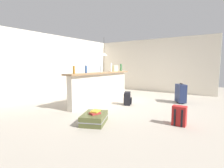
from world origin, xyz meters
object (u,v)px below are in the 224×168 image
at_px(backpack_red, 179,116).
at_px(suitcase_flat_olive, 94,118).
at_px(bottle_white, 111,67).
at_px(dining_chair_near_partition, 112,82).
at_px(suitcase_upright_navy, 181,93).
at_px(bottle_green, 121,67).
at_px(backpack_black, 128,99).
at_px(bottle_blue, 86,69).
at_px(grocery_bag, 114,68).
at_px(book_stack, 95,112).
at_px(dining_table, 102,79).
at_px(bottle_amber, 74,70).
at_px(bottle_clear, 101,69).
at_px(pendant_lamp, 104,54).

bearing_deg(backpack_red, suitcase_flat_olive, 120.32).
xyz_separation_m(bottle_white, dining_chair_near_partition, (1.03, 0.66, -0.67)).
bearing_deg(suitcase_upright_navy, backpack_red, -168.03).
bearing_deg(suitcase_upright_navy, bottle_green, 94.94).
height_order(bottle_green, backpack_black, bottle_green).
bearing_deg(bottle_blue, grocery_bag, -2.51).
bearing_deg(bottle_white, backpack_red, -117.02).
distance_m(bottle_green, grocery_bag, 0.48).
distance_m(dining_chair_near_partition, book_stack, 3.82).
distance_m(bottle_green, backpack_black, 1.70).
bearing_deg(backpack_black, dining_table, 56.12).
relative_size(bottle_white, book_stack, 1.03).
relative_size(bottle_green, dining_table, 0.25).
bearing_deg(bottle_green, suitcase_upright_navy, -85.06).
bearing_deg(grocery_bag, bottle_blue, 177.49).
bearing_deg(backpack_black, book_stack, -172.06).
xyz_separation_m(dining_chair_near_partition, suitcase_flat_olive, (-3.34, -1.79, -0.41)).
bearing_deg(bottle_amber, backpack_red, -81.20).
distance_m(dining_chair_near_partition, suitcase_flat_olive, 3.81).
height_order(bottle_white, bottle_green, bottle_white).
bearing_deg(bottle_white, bottle_green, 0.71).
relative_size(bottle_clear, book_stack, 0.77).
bearing_deg(book_stack, grocery_bag, 24.91).
distance_m(bottle_white, backpack_black, 1.38).
height_order(bottle_blue, pendant_lamp, pendant_lamp).
distance_m(grocery_bag, backpack_black, 1.44).
distance_m(bottle_white, grocery_bag, 0.23).
relative_size(dining_chair_near_partition, backpack_black, 2.21).
xyz_separation_m(bottle_amber, bottle_blue, (0.57, 0.07, 0.00)).
height_order(bottle_blue, dining_chair_near_partition, bottle_blue).
bearing_deg(bottle_green, suitcase_flat_olive, -159.21).
height_order(grocery_bag, backpack_red, grocery_bag).
bearing_deg(backpack_red, bottle_blue, 86.96).
distance_m(backpack_red, suitcase_upright_navy, 2.33).
bearing_deg(backpack_black, bottle_green, 40.25).
bearing_deg(backpack_black, backpack_red, -119.24).
bearing_deg(bottle_white, suitcase_flat_olive, -153.84).
bearing_deg(bottle_clear, bottle_white, -1.52).
bearing_deg(grocery_bag, book_stack, -155.09).
xyz_separation_m(dining_chair_near_partition, book_stack, (-3.35, -1.82, -0.26)).
relative_size(bottle_green, suitcase_flat_olive, 0.31).
relative_size(suitcase_upright_navy, book_stack, 2.30).
bearing_deg(pendant_lamp, book_stack, -145.90).
relative_size(bottle_green, suitcase_upright_navy, 0.41).
xyz_separation_m(grocery_bag, dining_chair_near_partition, (0.81, 0.65, -0.63)).
distance_m(grocery_bag, suitcase_flat_olive, 2.97).
height_order(suitcase_flat_olive, backpack_red, backpack_red).
xyz_separation_m(grocery_bag, suitcase_flat_olive, (-2.53, -1.15, -1.04)).
distance_m(bottle_amber, backpack_red, 2.91).
height_order(dining_table, pendant_lamp, pendant_lamp).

